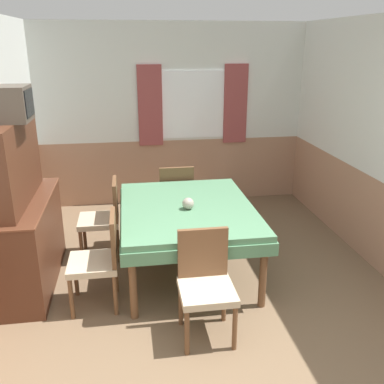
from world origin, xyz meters
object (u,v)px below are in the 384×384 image
Objects in this scene: dining_table at (187,215)px; chair_left_near at (100,257)px; vase at (188,203)px; chair_head_near at (205,281)px; chair_head_window at (176,195)px; chair_left_far at (104,216)px; tv at (13,104)px; sideboard at (25,219)px.

chair_left_near is at bearing -150.14° from dining_table.
dining_table is at bearing 88.35° from vase.
chair_head_near is at bearing -90.00° from dining_table.
chair_head_near is 1.00× the size of chair_head_window.
chair_left_far is (-0.87, 1.54, 0.00)m from chair_head_near.
dining_table is 1.91× the size of chair_head_near.
chair_head_window is at bearing -29.43° from chair_left_near.
chair_head_near reaches higher than vase.
dining_table is 4.37× the size of tv.
dining_table is 0.18m from vase.
dining_table is 1.91× the size of chair_left_far.
sideboard reaches higher than vase.
chair_left_far is at bearing 150.14° from dining_table.
chair_head_window is at bearing 35.60° from tv.
chair_head_near is 1.00× the size of chair_left_near.
chair_head_near is 0.54× the size of sideboard.
chair_head_near is 1.01m from vase.
vase is (1.54, -0.02, -1.02)m from tv.
chair_head_window is (0.87, 1.54, 0.00)m from chair_left_near.
chair_head_window is at bearing -58.04° from chair_left_far.
sideboard is (-1.60, 1.05, 0.21)m from chair_head_near.
chair_head_window is 7.51× the size of vase.
dining_table is 1.01m from chair_left_far.
sideboard is 4.26× the size of tv.
chair_head_window and chair_left_far have the same top height.
sideboard reaches higher than chair_left_near.
tv is at bearing -32.25° from chair_head_near.
vase is at bearing -0.56° from tv.
chair_left_near reaches higher than vase.
chair_left_near is at bearing -31.96° from chair_head_near.
dining_table is 1.03× the size of sideboard.
chair_head_near is at bearing -89.86° from vase.
tv is (-1.54, -0.07, 1.18)m from dining_table.
chair_head_window is 1.91m from sideboard.
dining_table is 1.60m from sideboard.
vase reaches higher than dining_table.
tv is at bearing -54.71° from sideboard.
sideboard is at bearing -33.26° from chair_head_near.
vase is (-0.00, -1.12, 0.31)m from chair_head_window.
chair_left_far is 7.51× the size of vase.
sideboard is (-0.73, 0.50, 0.21)m from chair_left_near.
chair_left_far is at bearing -148.04° from chair_head_window.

